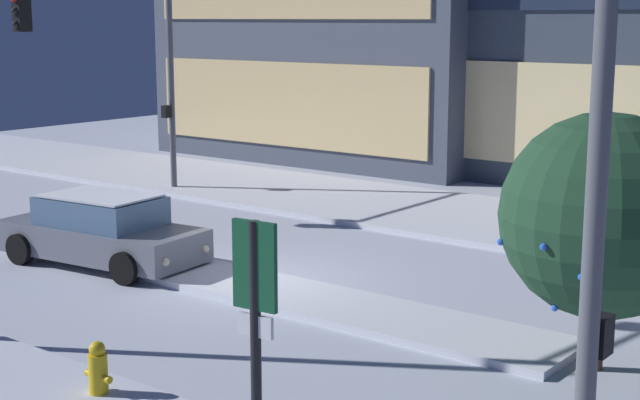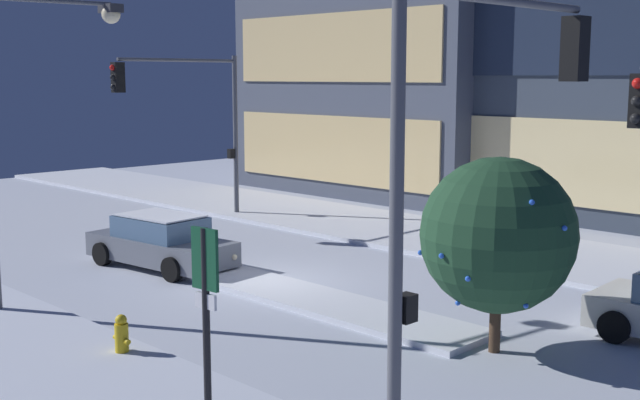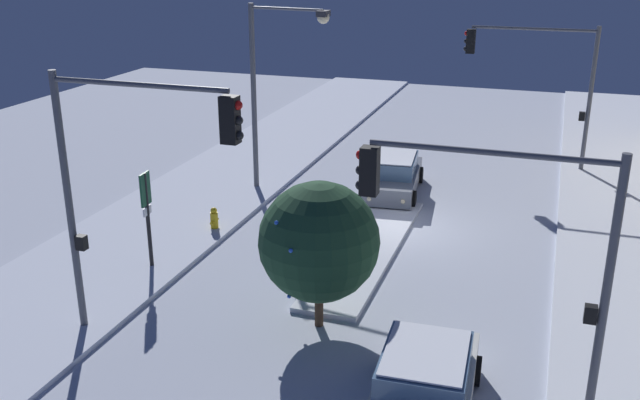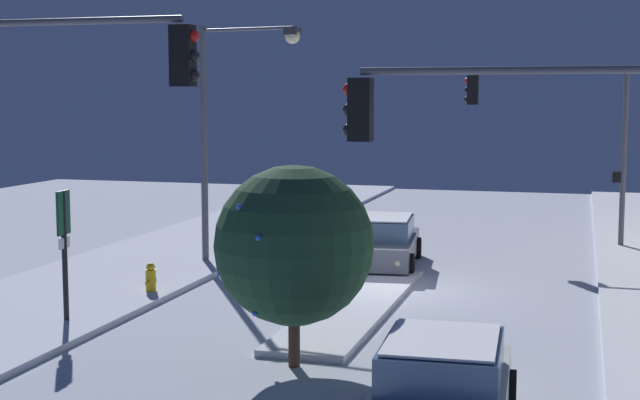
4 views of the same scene
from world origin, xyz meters
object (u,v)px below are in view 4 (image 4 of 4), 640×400
fire_hydrant (151,280)px  parking_info_sign (64,240)px  car_near (384,242)px  car_far (442,389)px  traffic_light_corner_far_left (560,121)px  traffic_light_corner_far_right (533,171)px  street_lamp_arched (231,108)px  traffic_light_corner_near_right (47,131)px  decorated_tree_median (294,245)px

fire_hydrant → parking_info_sign: 3.61m
car_near → car_far: bearing=9.5°
traffic_light_corner_far_left → traffic_light_corner_far_right: bearing=90.2°
street_lamp_arched → car_near: bearing=26.3°
car_far → traffic_light_corner_far_right: 3.55m
traffic_light_corner_near_right → decorated_tree_median: (-2.06, 3.82, -2.15)m
traffic_light_corner_near_right → fire_hydrant: size_ratio=7.51×
fire_hydrant → decorated_tree_median: 7.40m
traffic_light_corner_near_right → parking_info_sign: 4.80m
car_near → traffic_light_corner_far_right: traffic_light_corner_far_right is taller
car_far → street_lamp_arched: size_ratio=0.62×
car_near → parking_info_sign: parking_info_sign is taller
car_near → traffic_light_corner_near_right: 13.55m
traffic_light_corner_far_right → fire_hydrant: 12.28m
fire_hydrant → parking_info_sign: bearing=-7.8°
traffic_light_corner_far_right → decorated_tree_median: bearing=-23.1°
traffic_light_corner_far_right → fire_hydrant: bearing=-34.4°
fire_hydrant → decorated_tree_median: (4.78, 5.32, 1.89)m
street_lamp_arched → fire_hydrant: size_ratio=8.20×
decorated_tree_median → traffic_light_corner_far_right: bearing=66.9°
parking_info_sign → decorated_tree_median: (1.53, 5.77, 0.38)m
car_far → traffic_light_corner_near_right: traffic_light_corner_near_right is taller
car_far → decorated_tree_median: size_ratio=1.16×
street_lamp_arched → decorated_tree_median: (9.15, 4.81, -2.39)m
traffic_light_corner_far_left → decorated_tree_median: size_ratio=1.59×
car_near → car_far: size_ratio=1.07×
car_far → decorated_tree_median: (-2.76, -3.19, 1.60)m
car_near → traffic_light_corner_near_right: size_ratio=0.73×
traffic_light_corner_far_right → street_lamp_arched: size_ratio=0.79×
traffic_light_corner_far_left → parking_info_sign: (14.16, -10.10, -2.28)m
traffic_light_corner_near_right → fire_hydrant: (-6.83, -1.50, -4.04)m
traffic_light_corner_far_right → car_far: bearing=36.5°
car_near → traffic_light_corner_far_right: size_ratio=0.84×
car_far → street_lamp_arched: street_lamp_arched is taller
traffic_light_corner_near_right → street_lamp_arched: street_lamp_arched is taller
traffic_light_corner_near_right → parking_info_sign: (-3.59, -1.95, -2.53)m
traffic_light_corner_far_left → fire_hydrant: size_ratio=6.98×
traffic_light_corner_far_right → fire_hydrant: (-6.64, -9.71, -3.52)m
traffic_light_corner_near_right → street_lamp_arched: 11.25m
car_near → traffic_light_corner_far_right: bearing=15.5°
fire_hydrant → car_far: bearing=48.5°
car_far → car_near: bearing=12.8°
street_lamp_arched → traffic_light_corner_far_left: bearing=43.9°
traffic_light_corner_far_right → traffic_light_corner_near_right: bearing=1.3°
car_near → fire_hydrant: bearing=-45.8°
traffic_light_corner_near_right → parking_info_sign: bearing=118.5°
street_lamp_arched → decorated_tree_median: 10.61m
parking_info_sign → traffic_light_corner_near_right: bearing=-66.5°
street_lamp_arched → parking_info_sign: (7.62, -0.95, -2.77)m
traffic_light_corner_near_right → traffic_light_corner_far_left: (-17.75, 8.15, -0.25)m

